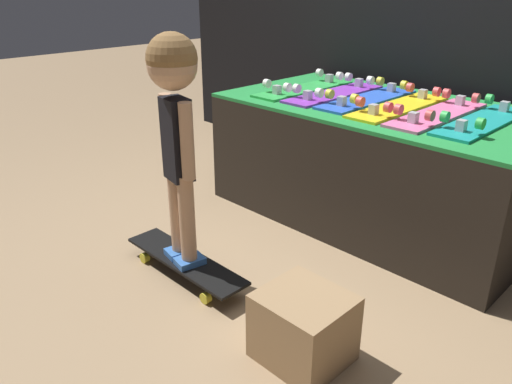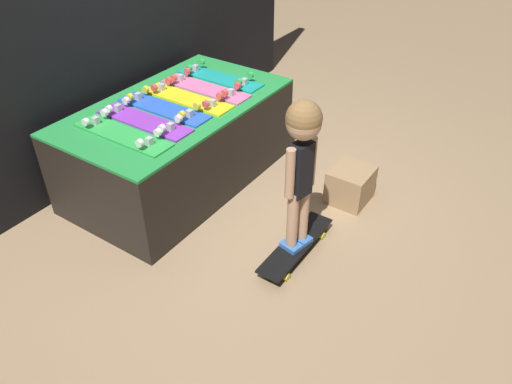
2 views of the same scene
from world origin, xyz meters
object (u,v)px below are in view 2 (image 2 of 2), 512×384
Objects in this scene: skateboard_pink_on_rack at (205,87)px; child at (302,150)px; skateboard_yellow_on_rack at (187,98)px; storage_box at (350,185)px; skateboard_blue_on_rack at (164,107)px; skateboard_purple_on_rack at (144,120)px; skateboard_teal_on_rack at (219,77)px; skateboard_on_floor at (296,246)px; skateboard_green_on_rack at (122,133)px.

child is (-0.59, -1.21, 0.13)m from skateboard_pink_on_rack.
storage_box is at bearing -72.16° from skateboard_yellow_on_rack.
child is at bearing -96.74° from skateboard_blue_on_rack.
skateboard_purple_on_rack and skateboard_pink_on_rack have the same top height.
skateboard_teal_on_rack is 1.04× the size of skateboard_on_floor.
skateboard_pink_on_rack is 2.41× the size of storage_box.
skateboard_green_on_rack is 1.00× the size of skateboard_pink_on_rack.
skateboard_pink_on_rack is 1.49m from skateboard_on_floor.
skateboard_on_floor is (-0.37, -1.21, -0.63)m from skateboard_yellow_on_rack.
skateboard_green_on_rack is 0.89m from skateboard_pink_on_rack.
skateboard_pink_on_rack is at bearing -4.60° from skateboard_blue_on_rack.
storage_box is (0.77, -0.03, -0.69)m from child.
skateboard_blue_on_rack and skateboard_pink_on_rack have the same top height.
skateboard_purple_on_rack is at bearing 123.93° from storage_box.
skateboard_purple_on_rack reaches higher than storage_box.
skateboard_on_floor is (-0.59, -1.21, -0.63)m from skateboard_pink_on_rack.
skateboard_purple_on_rack is 1.24m from child.
skateboard_green_on_rack is 0.67m from skateboard_yellow_on_rack.
skateboard_teal_on_rack is at bearing 56.61° from skateboard_on_floor.
skateboard_green_on_rack is at bearing -179.89° from skateboard_yellow_on_rack.
skateboard_pink_on_rack is (0.67, -0.02, 0.00)m from skateboard_purple_on_rack.
skateboard_green_on_rack is 1.04× the size of skateboard_on_floor.
skateboard_yellow_on_rack is at bearing -8.63° from skateboard_blue_on_rack.
skateboard_blue_on_rack is at bearing 83.26° from skateboard_on_floor.
skateboard_blue_on_rack is 0.45m from skateboard_pink_on_rack.
skateboard_blue_on_rack is at bearing 4.51° from skateboard_green_on_rack.
skateboard_pink_on_rack is (0.22, -0.00, 0.00)m from skateboard_yellow_on_rack.
skateboard_teal_on_rack is 1.39m from storage_box.
skateboard_blue_on_rack reaches higher than storage_box.
skateboard_green_on_rack is 1.00× the size of skateboard_yellow_on_rack.
skateboard_blue_on_rack is at bearing 94.29° from child.
child is at bearing 177.68° from storage_box.
skateboard_purple_on_rack is at bearing 178.51° from skateboard_pink_on_rack.
skateboard_pink_on_rack is (0.89, -0.00, 0.00)m from skateboard_green_on_rack.
skateboard_on_floor is 0.70× the size of child.
storage_box is at bearing -56.07° from skateboard_purple_on_rack.
skateboard_blue_on_rack is at bearing 4.74° from skateboard_purple_on_rack.
skateboard_green_on_rack is 1.00× the size of skateboard_blue_on_rack.
skateboard_yellow_on_rack reaches higher than storage_box.
skateboard_yellow_on_rack reaches higher than skateboard_on_floor.
skateboard_green_on_rack is 0.45m from skateboard_blue_on_rack.
skateboard_purple_on_rack is 1.00× the size of skateboard_yellow_on_rack.
storage_box is (0.62, -1.28, -0.56)m from skateboard_blue_on_rack.
child is (-0.00, -0.00, 0.75)m from skateboard_on_floor.
skateboard_purple_on_rack is 1.62m from storage_box.
child is at bearing -107.00° from skateboard_yellow_on_rack.
skateboard_green_on_rack and skateboard_pink_on_rack have the same top height.
skateboard_green_on_rack and skateboard_blue_on_rack have the same top height.
skateboard_blue_on_rack and skateboard_teal_on_rack have the same top height.
storage_box is (0.18, -1.24, -0.56)m from skateboard_pink_on_rack.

